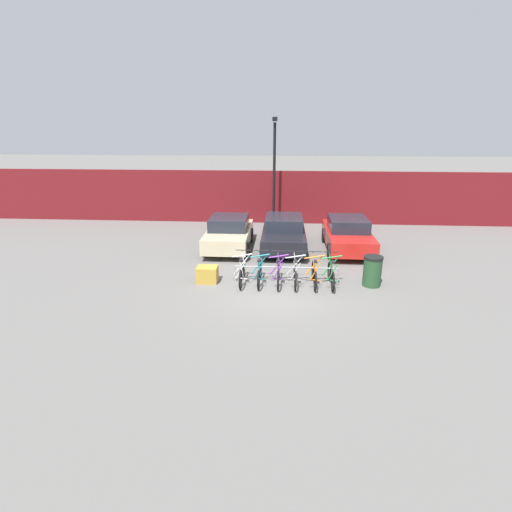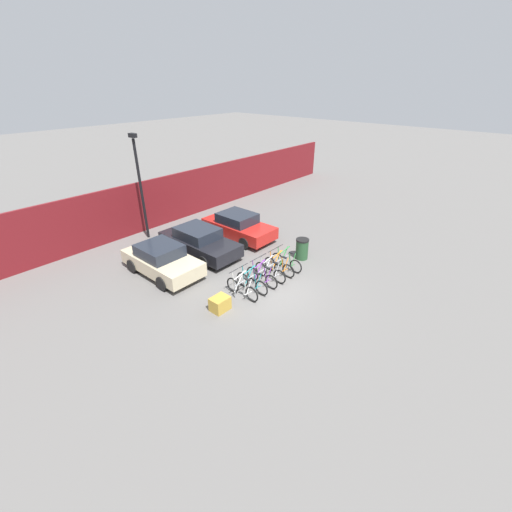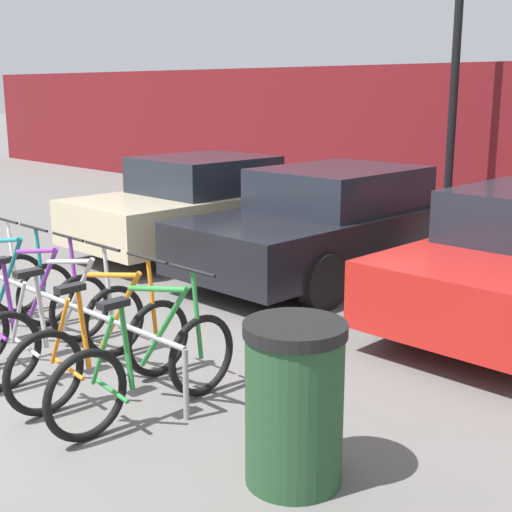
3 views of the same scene
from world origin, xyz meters
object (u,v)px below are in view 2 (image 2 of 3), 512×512
at_px(bicycle_teal, 252,283).
at_px(car_black, 199,241).
at_px(bicycle_silver, 270,272).
at_px(lamp_post, 140,182).
at_px(bike_rack, 263,271).
at_px(bicycle_orange, 279,266).
at_px(bicycle_green, 286,262).
at_px(bicycle_white, 242,289).
at_px(trash_bin, 302,249).
at_px(car_beige, 162,260).
at_px(car_red, 238,226).
at_px(bicycle_purple, 262,277).
at_px(cargo_crate, 220,304).

height_order(bicycle_teal, car_black, car_black).
height_order(bicycle_silver, lamp_post, lamp_post).
bearing_deg(bicycle_teal, bike_rack, 9.81).
relative_size(car_black, lamp_post, 0.79).
distance_m(bicycle_orange, bicycle_green, 0.56).
relative_size(bicycle_white, trash_bin, 1.66).
bearing_deg(car_beige, bicycle_white, -76.29).
bearing_deg(bicycle_teal, car_red, 49.90).
bearing_deg(bicycle_purple, car_red, 58.62).
distance_m(car_red, cargo_crate, 6.74).
bearing_deg(bicycle_green, cargo_crate, 176.06).
distance_m(bicycle_white, lamp_post, 8.47).
bearing_deg(trash_bin, car_black, 125.67).
height_order(car_black, trash_bin, car_black).
bearing_deg(bicycle_teal, bicycle_green, 0.48).
xyz_separation_m(car_black, lamp_post, (-0.54, 3.76, 2.42)).
xyz_separation_m(bicycle_teal, lamp_post, (0.26, 7.97, 2.73)).
bearing_deg(bicycle_orange, trash_bin, 1.90).
xyz_separation_m(bicycle_silver, car_beige, (-2.77, 3.99, 0.31)).
bearing_deg(lamp_post, bicycle_white, -96.12).
bearing_deg(car_red, lamp_post, 130.40).
distance_m(bicycle_green, trash_bin, 1.37).
height_order(bicycle_green, cargo_crate, bicycle_green).
bearing_deg(bicycle_silver, bicycle_white, -177.31).
bearing_deg(bicycle_purple, trash_bin, 5.13).
distance_m(bicycle_white, cargo_crate, 1.21).
distance_m(bicycle_white, bicycle_teal, 0.59).
bearing_deg(bicycle_white, car_red, 44.73).
distance_m(bicycle_teal, lamp_post, 8.43).
bearing_deg(car_red, trash_bin, -86.72).
bearing_deg(bicycle_silver, bike_rack, 155.97).
height_order(bicycle_purple, lamp_post, lamp_post).
bearing_deg(bicycle_purple, bicycle_green, 3.69).
bearing_deg(car_red, bicycle_green, -105.35).
distance_m(car_beige, cargo_crate, 3.99).
height_order(bicycle_teal, lamp_post, lamp_post).
height_order(bicycle_purple, car_black, car_black).
distance_m(bike_rack, trash_bin, 2.86).
height_order(bicycle_silver, bicycle_orange, same).
distance_m(bike_rack, car_black, 4.07).
distance_m(bike_rack, bicycle_white, 1.51).
xyz_separation_m(bicycle_silver, bicycle_green, (1.20, 0.00, 0.00)).
height_order(bicycle_purple, bicycle_orange, same).
bearing_deg(car_beige, bicycle_silver, -55.25).
bearing_deg(car_beige, bicycle_teal, -68.56).
bearing_deg(bicycle_teal, trash_bin, 1.68).
xyz_separation_m(trash_bin, cargo_crate, (-5.56, -0.05, -0.24)).
bearing_deg(cargo_crate, bicycle_silver, -0.47).
relative_size(bicycle_teal, trash_bin, 1.66).
xyz_separation_m(bicycle_silver, car_red, (2.33, 4.13, 0.31)).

